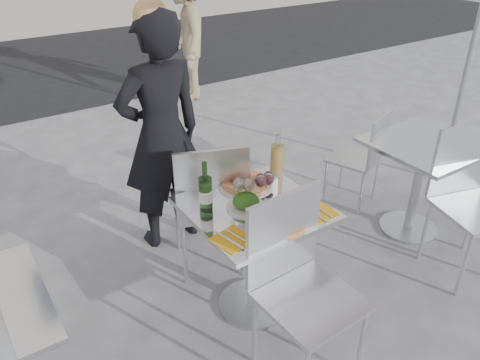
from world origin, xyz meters
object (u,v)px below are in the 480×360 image
pedestrian_b (186,35)px  napkin_left (233,239)px  wineglass_red_b (269,179)px  carafe (277,161)px  wineglass_white_a (239,186)px  sugar_shaker (272,183)px  pizza_near (280,220)px  wineglass_white_b (249,186)px  side_table_right (420,169)px  woman_diner (161,136)px  pizza_far (246,184)px  chair_near (298,274)px  wine_bottle (206,192)px  wineglass_red_a (261,181)px  main_table (254,237)px  salad_plate (246,202)px  chair_far (210,199)px  napkin_right (317,212)px  side_chair_rnear (469,190)px  side_chair_rfar (365,152)px

pedestrian_b → napkin_left: bearing=-5.6°
pedestrian_b → wineglass_red_b: bearing=-1.7°
carafe → wineglass_white_a: (-0.35, -0.11, -0.01)m
sugar_shaker → napkin_left: (-0.46, -0.27, -0.05)m
pizza_near → napkin_left: size_ratio=1.46×
wineglass_white_a → wineglass_white_b: same height
side_table_right → pizza_near: 1.50m
woman_diner → wineglass_white_b: size_ratio=10.79×
pizza_far → napkin_left: size_ratio=1.58×
chair_near → pizza_far: (0.13, 0.66, 0.17)m
wine_bottle → wineglass_red_a: bearing=-11.3°
chair_near → pedestrian_b: 4.40m
woman_diner → wineglass_red_b: woman_diner is taller
side_table_right → carafe: size_ratio=2.59×
main_table → wine_bottle: (-0.24, 0.12, 0.32)m
salad_plate → chair_far: bearing=89.7°
pizza_far → napkin_right: size_ratio=1.68×
woman_diner → sugar_shaker: woman_diner is taller
chair_far → wineglass_red_a: bearing=128.9°
main_table → wine_bottle: 0.42m
woman_diner → pizza_far: bearing=103.6°
wineglass_white_a → side_chair_rnear: bearing=-19.2°
wineglass_red_a → side_chair_rnear: bearing=-19.9°
salad_plate → carafe: size_ratio=0.76×
wineglass_white_b → salad_plate: bearing=-138.8°
wineglass_white_a → napkin_left: (-0.22, -0.28, -0.11)m
pizza_near → salad_plate: bearing=109.4°
pizza_near → chair_far: bearing=96.6°
side_table_right → salad_plate: size_ratio=3.41×
side_chair_rnear → pizza_near: (-1.40, 0.24, 0.16)m
main_table → side_chair_rnear: (1.43, -0.43, 0.06)m
main_table → wine_bottle: bearing=152.7°
side_chair_rnear → napkin_left: (-1.70, 0.24, 0.16)m
wineglass_white_a → wineglass_red_a: 0.13m
sugar_shaker → pizza_near: bearing=-120.0°
wineglass_red_a → chair_near: bearing=-104.1°
wine_bottle → carafe: size_ratio=1.02×
side_chair_rfar → napkin_right: 1.43m
woman_diner → wineglass_red_a: woman_diner is taller
chair_near → carafe: (0.35, 0.64, 0.27)m
wineglass_red_a → main_table: bearing=-143.2°
pedestrian_b → napkin_right: 4.11m
wine_bottle → main_table: bearing=-27.3°
wineglass_white_a → napkin_left: wineglass_white_a is taller
carafe → wineglass_red_b: bearing=-140.0°
side_table_right → wineglass_red_a: wineglass_red_a is taller
pizza_near → napkin_right: (0.22, -0.05, -0.01)m
napkin_left → sugar_shaker: bearing=19.6°
wineglass_white_a → wineglass_red_a: (0.13, -0.03, 0.00)m
pedestrian_b → salad_plate: 3.97m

